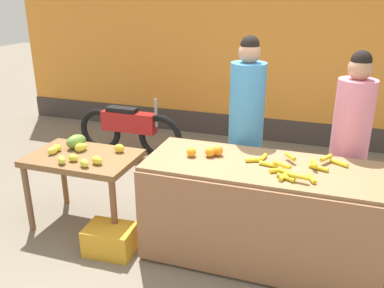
# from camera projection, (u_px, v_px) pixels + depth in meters

# --- Properties ---
(ground_plane) EXTENTS (24.00, 24.00, 0.00)m
(ground_plane) POSITION_uv_depth(u_px,v_px,m) (206.00, 245.00, 3.94)
(ground_plane) COLOR #756B5B
(market_wall_back) EXTENTS (8.52, 0.23, 3.12)m
(market_wall_back) POSITION_uv_depth(u_px,v_px,m) (268.00, 42.00, 6.21)
(market_wall_back) COLOR orange
(market_wall_back) RESTS_ON ground
(fruit_stall_counter) EXTENTS (1.99, 0.81, 0.90)m
(fruit_stall_counter) POSITION_uv_depth(u_px,v_px,m) (260.00, 213.00, 3.62)
(fruit_stall_counter) COLOR olive
(fruit_stall_counter) RESTS_ON ground
(side_table_wooden) EXTENTS (1.05, 0.69, 0.76)m
(side_table_wooden) POSITION_uv_depth(u_px,v_px,m) (84.00, 165.00, 4.08)
(side_table_wooden) COLOR brown
(side_table_wooden) RESTS_ON ground
(banana_bunch_pile) EXTENTS (0.84, 0.56, 0.07)m
(banana_bunch_pile) POSITION_uv_depth(u_px,v_px,m) (294.00, 167.00, 3.36)
(banana_bunch_pile) COLOR gold
(banana_bunch_pile) RESTS_ON fruit_stall_counter
(orange_pile) EXTENTS (0.30, 0.19, 0.09)m
(orange_pile) POSITION_uv_depth(u_px,v_px,m) (207.00, 152.00, 3.63)
(orange_pile) COLOR orange
(orange_pile) RESTS_ON fruit_stall_counter
(mango_papaya_pile) EXTENTS (0.73, 0.59, 0.14)m
(mango_papaya_pile) POSITION_uv_depth(u_px,v_px,m) (78.00, 148.00, 4.08)
(mango_papaya_pile) COLOR yellow
(mango_papaya_pile) RESTS_ON side_table_wooden
(vendor_woman_blue_shirt) EXTENTS (0.34, 0.34, 1.89)m
(vendor_woman_blue_shirt) POSITION_uv_depth(u_px,v_px,m) (246.00, 132.00, 4.10)
(vendor_woman_blue_shirt) COLOR #33333D
(vendor_woman_blue_shirt) RESTS_ON ground
(vendor_woman_pink_shirt) EXTENTS (0.34, 0.34, 1.80)m
(vendor_woman_pink_shirt) POSITION_uv_depth(u_px,v_px,m) (349.00, 148.00, 3.82)
(vendor_woman_pink_shirt) COLOR #33333D
(vendor_woman_pink_shirt) RESTS_ON ground
(parked_motorcycle) EXTENTS (1.60, 0.18, 0.88)m
(parked_motorcycle) POSITION_uv_depth(u_px,v_px,m) (129.00, 129.00, 5.91)
(parked_motorcycle) COLOR black
(parked_motorcycle) RESTS_ON ground
(produce_crate) EXTENTS (0.46, 0.35, 0.26)m
(produce_crate) POSITION_uv_depth(u_px,v_px,m) (110.00, 239.00, 3.80)
(produce_crate) COLOR gold
(produce_crate) RESTS_ON ground
(produce_sack) EXTENTS (0.47, 0.46, 0.52)m
(produce_sack) POSITION_uv_depth(u_px,v_px,m) (187.00, 176.00, 4.76)
(produce_sack) COLOR tan
(produce_sack) RESTS_ON ground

